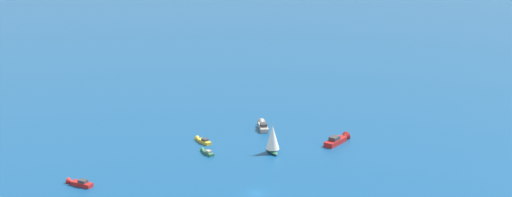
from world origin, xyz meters
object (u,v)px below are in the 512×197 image
sailboat_ahead (273,139)px  motorboat_offshore (207,152)px  motorboat_near_centre (263,126)px  motorboat_trailing (202,141)px  motorboat_inshore (338,140)px  motorboat_far_stbd (79,183)px

sailboat_ahead → motorboat_offshore: bearing=167.6°
motorboat_near_centre → motorboat_trailing: size_ratio=1.49×
motorboat_inshore → sailboat_ahead: (-20.55, -3.40, 3.14)m
motorboat_near_centre → motorboat_trailing: (-20.30, -8.48, -0.24)m
sailboat_ahead → motorboat_near_centre: bearing=81.6°
motorboat_inshore → motorboat_offshore: 38.15m
motorboat_near_centre → motorboat_inshore: 25.40m
motorboat_far_stbd → motorboat_offshore: motorboat_far_stbd is taller
motorboat_near_centre → motorboat_offshore: size_ratio=1.76×
motorboat_offshore → motorboat_trailing: 9.64m
motorboat_offshore → motorboat_far_stbd: bearing=-157.7°
motorboat_near_centre → motorboat_far_stbd: size_ratio=1.52×
motorboat_near_centre → motorboat_inshore: bearing=-47.0°
motorboat_far_stbd → motorboat_offshore: (33.59, 13.80, -0.13)m
motorboat_offshore → motorboat_trailing: size_ratio=0.84×
motorboat_offshore → sailboat_ahead: (17.59, -3.87, 3.55)m
motorboat_far_stbd → motorboat_offshore: size_ratio=1.16×
motorboat_near_centre → motorboat_offshore: motorboat_near_centre is taller
motorboat_near_centre → motorboat_far_stbd: motorboat_near_centre is taller
motorboat_near_centre → motorboat_trailing: motorboat_near_centre is taller
motorboat_near_centre → motorboat_trailing: bearing=-157.3°
motorboat_far_stbd → motorboat_trailing: size_ratio=0.98×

